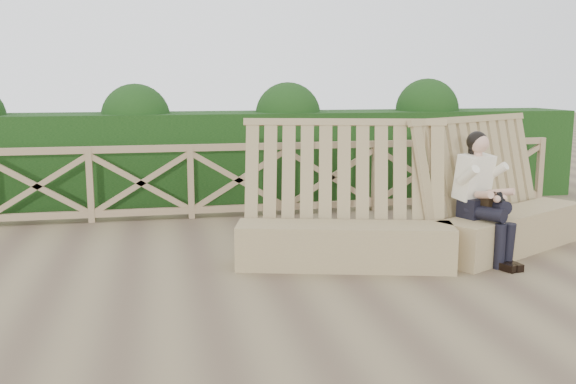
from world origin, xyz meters
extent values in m
plane|color=brown|center=(0.00, 0.00, 0.00)|extent=(60.00, 60.00, 0.00)
cube|color=#917953|center=(0.80, 0.60, 0.24)|extent=(2.40, 1.08, 0.49)
cube|color=#917953|center=(0.87, 0.87, 0.82)|extent=(2.39, 1.03, 1.60)
cube|color=#917953|center=(2.97, 0.87, 0.24)|extent=(2.31, 1.56, 0.49)
cube|color=#917953|center=(2.84, 1.10, 0.82)|extent=(2.28, 1.52, 1.60)
cube|color=black|center=(2.37, 0.66, 0.60)|extent=(0.44, 0.38, 0.22)
cube|color=beige|center=(2.35, 0.71, 0.94)|extent=(0.49, 0.42, 0.53)
sphere|color=tan|center=(2.37, 0.66, 1.33)|extent=(0.28, 0.28, 0.21)
sphere|color=black|center=(2.36, 0.69, 1.35)|extent=(0.30, 0.30, 0.23)
cylinder|color=black|center=(2.37, 0.43, 0.58)|extent=(0.31, 0.49, 0.15)
cylinder|color=black|center=(2.51, 0.51, 0.65)|extent=(0.31, 0.50, 0.17)
cylinder|color=black|center=(2.44, 0.21, 0.24)|extent=(0.16, 0.16, 0.49)
cylinder|color=black|center=(2.56, 0.24, 0.24)|extent=(0.16, 0.16, 0.49)
cube|color=black|center=(2.47, 0.13, 0.04)|extent=(0.17, 0.26, 0.08)
cube|color=black|center=(2.57, 0.15, 0.04)|extent=(0.17, 0.26, 0.08)
cube|color=black|center=(2.46, 0.50, 0.70)|extent=(0.24, 0.19, 0.14)
cube|color=black|center=(2.50, 0.34, 0.76)|extent=(0.10, 0.11, 0.12)
cube|color=#8B6C51|center=(0.00, 3.50, 1.05)|extent=(10.10, 0.07, 0.10)
cube|color=#8B6C51|center=(0.00, 3.50, 0.12)|extent=(10.10, 0.07, 0.10)
cube|color=black|center=(0.00, 4.70, 0.75)|extent=(12.00, 1.20, 1.50)
camera|label=1|loc=(-1.17, -5.94, 2.04)|focal=40.00mm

